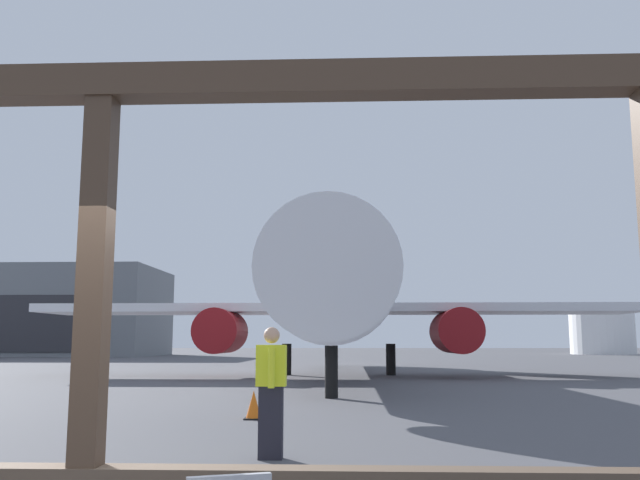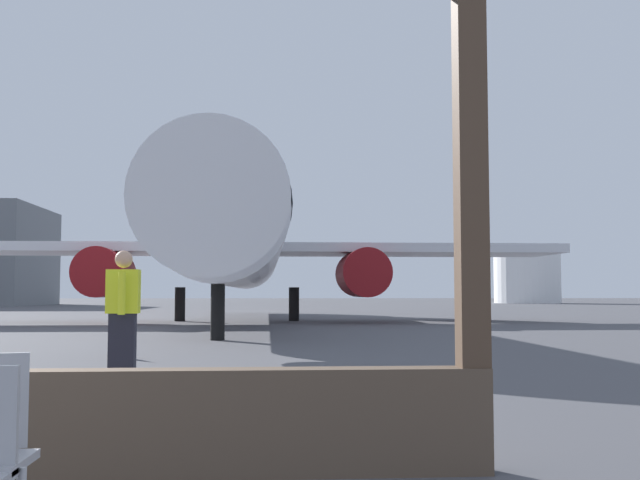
# 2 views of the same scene
# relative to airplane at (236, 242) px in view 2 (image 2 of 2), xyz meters

# --- Properties ---
(ground_plane) EXTENTS (220.00, 220.00, 0.00)m
(ground_plane) POSITION_rel_airplane_xyz_m (-1.32, 14.10, -3.26)
(ground_plane) COLOR #4C4C51
(airplane) EXTENTS (26.46, 30.75, 10.11)m
(airplane) POSITION_rel_airplane_xyz_m (0.00, 0.00, 0.00)
(airplane) COLOR silver
(airplane) RESTS_ON ground
(ground_crew_worker) EXTENTS (0.40, 0.57, 1.74)m
(ground_crew_worker) POSITION_rel_airplane_xyz_m (-0.56, -21.31, -2.36)
(ground_crew_worker) COLOR black
(ground_crew_worker) RESTS_ON ground
(traffic_cone) EXTENTS (0.36, 0.36, 0.57)m
(traffic_cone) POSITION_rel_airplane_xyz_m (-1.43, -16.67, -2.99)
(traffic_cone) COLOR orange
(traffic_cone) RESTS_ON ground
(fuel_storage_tank) EXTENTS (7.32, 7.32, 5.54)m
(fuel_storage_tank) POSITION_rel_airplane_xyz_m (30.32, 52.25, -0.49)
(fuel_storage_tank) COLOR white
(fuel_storage_tank) RESTS_ON ground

